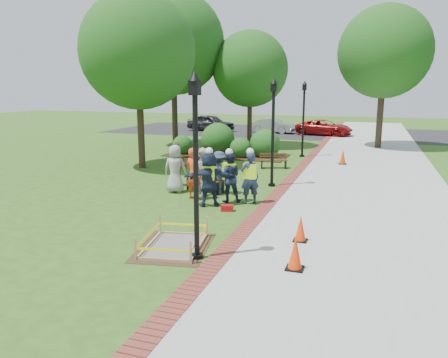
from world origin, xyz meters
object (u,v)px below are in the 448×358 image
(cone_front, at_px, (295,254))
(hivis_worker_b, at_px, (250,176))
(wet_concrete_pad, at_px, (174,239))
(hivis_worker_c, at_px, (229,176))
(lamp_near, at_px, (196,153))
(hivis_worker_a, at_px, (209,177))
(bench_near, at_px, (205,184))

(cone_front, distance_m, hivis_worker_b, 5.61)
(wet_concrete_pad, distance_m, hivis_worker_c, 4.70)
(lamp_near, xyz_separation_m, hivis_worker_b, (-0.13, 5.10, -1.53))
(hivis_worker_b, relative_size, hivis_worker_c, 1.03)
(wet_concrete_pad, bearing_deg, hivis_worker_a, 97.57)
(cone_front, height_order, hivis_worker_c, hivis_worker_c)
(wet_concrete_pad, height_order, hivis_worker_c, hivis_worker_c)
(cone_front, bearing_deg, hivis_worker_c, 121.96)
(cone_front, distance_m, lamp_near, 3.10)
(lamp_near, bearing_deg, hivis_worker_b, 91.45)
(hivis_worker_a, height_order, hivis_worker_c, hivis_worker_a)
(lamp_near, bearing_deg, hivis_worker_c, 99.67)
(wet_concrete_pad, distance_m, cone_front, 3.11)
(hivis_worker_b, bearing_deg, wet_concrete_pad, -98.26)
(wet_concrete_pad, height_order, hivis_worker_b, hivis_worker_b)
(hivis_worker_a, bearing_deg, bench_near, 114.76)
(bench_near, relative_size, hivis_worker_c, 0.92)
(cone_front, distance_m, hivis_worker_c, 5.97)
(bench_near, height_order, lamp_near, lamp_near)
(bench_near, distance_m, hivis_worker_b, 2.48)
(wet_concrete_pad, relative_size, cone_front, 3.34)
(bench_near, bearing_deg, cone_front, -54.26)
(hivis_worker_b, height_order, hivis_worker_c, hivis_worker_b)
(hivis_worker_a, bearing_deg, hivis_worker_b, 31.22)
(cone_front, relative_size, lamp_near, 0.18)
(wet_concrete_pad, bearing_deg, hivis_worker_b, 81.74)
(wet_concrete_pad, distance_m, hivis_worker_a, 4.02)
(hivis_worker_a, height_order, hivis_worker_b, hivis_worker_a)
(hivis_worker_c, bearing_deg, bench_near, 138.47)
(hivis_worker_a, bearing_deg, wet_concrete_pad, -82.43)
(bench_near, xyz_separation_m, hivis_worker_c, (1.33, -1.18, 0.64))
(hivis_worker_c, bearing_deg, cone_front, -58.04)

